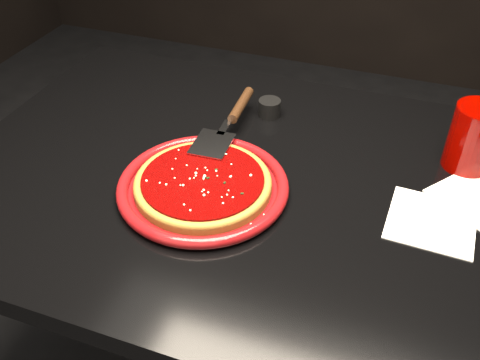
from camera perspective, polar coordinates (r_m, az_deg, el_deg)
name	(u,v)px	position (r m, az deg, el deg)	size (l,w,h in m)	color
table	(260,306)	(1.27, 2.14, -13.33)	(1.20, 0.80, 0.75)	black
plate	(203,186)	(0.96, -3.96, -0.68)	(0.31, 0.31, 0.02)	maroon
pizza_crust	(203,185)	(0.96, -3.97, -0.52)	(0.25, 0.25, 0.01)	brown
pizza_crust_rim	(203,182)	(0.96, -3.99, -0.23)	(0.25, 0.25, 0.02)	brown
pizza_sauce	(203,180)	(0.96, -4.00, -0.02)	(0.22, 0.22, 0.01)	#710302
parmesan_dusting	(203,177)	(0.95, -4.01, 0.27)	(0.21, 0.21, 0.01)	#FDF2C5
basil_flecks	(203,178)	(0.95, -4.01, 0.23)	(0.19, 0.19, 0.00)	black
pizza_server	(229,122)	(1.09, -1.22, 6.25)	(0.08, 0.30, 0.02)	silver
cup	(474,138)	(1.08, 23.68, 4.13)	(0.09, 0.09, 0.13)	#790200
napkin_a	(431,221)	(0.96, 19.74, -4.19)	(0.14, 0.14, 0.00)	white
ramekin	(270,108)	(1.17, 3.17, 7.69)	(0.05, 0.05, 0.04)	black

